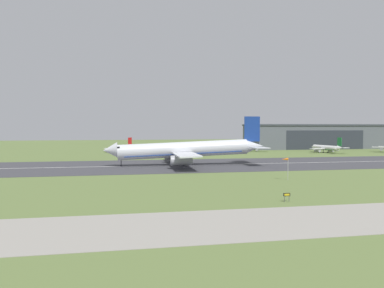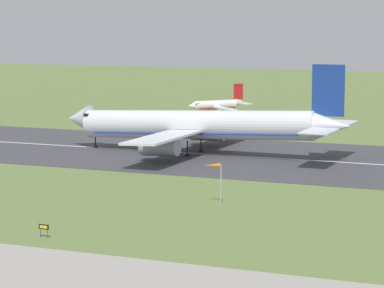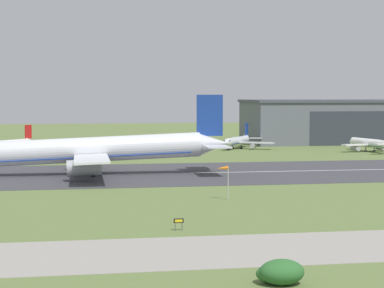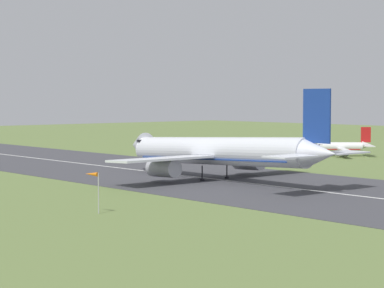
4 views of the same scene
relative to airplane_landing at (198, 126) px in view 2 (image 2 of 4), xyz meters
The scene contains 7 objects.
ground_plane 57.88m from the airplane_landing, 59.62° to the right, with size 640.55×640.55×0.00m, color olive.
runway_strip 29.64m from the airplane_landing, ahead, with size 400.55×45.97×0.06m, color #3D3D42.
runway_centreline 29.63m from the airplane_landing, ahead, with size 360.50×0.70×0.01m, color silver.
airplane_landing is the anchor object (origin of this frame).
airplane_parked_east 69.69m from the airplane_landing, 107.74° to the left, with size 18.11×17.78×7.88m.
windsock_pole 44.67m from the airplane_landing, 65.70° to the right, with size 2.21×1.27×5.59m.
runway_sign 66.34m from the airplane_landing, 83.87° to the right, with size 1.28×0.13×1.55m.
Camera 2 is at (31.88, -53.56, 25.06)m, focal length 85.00 mm.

